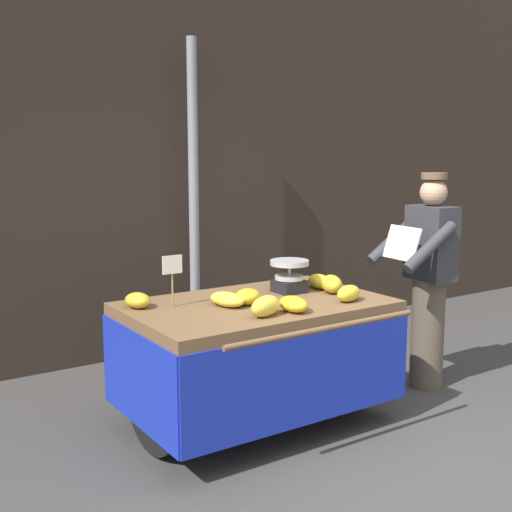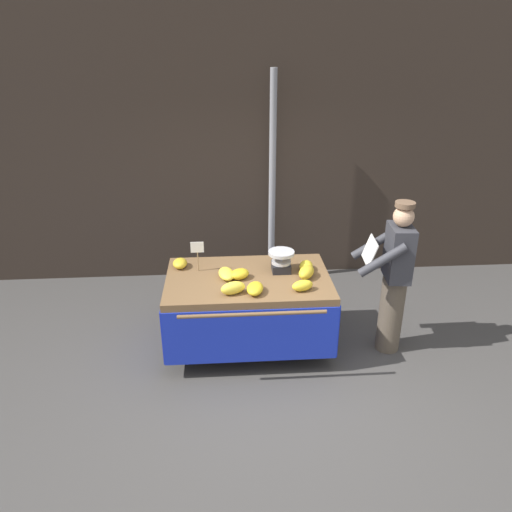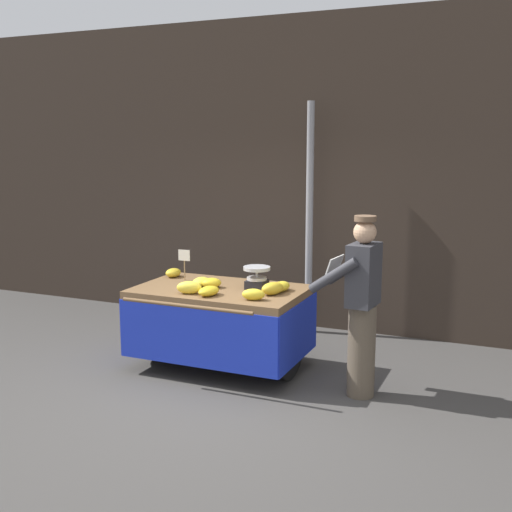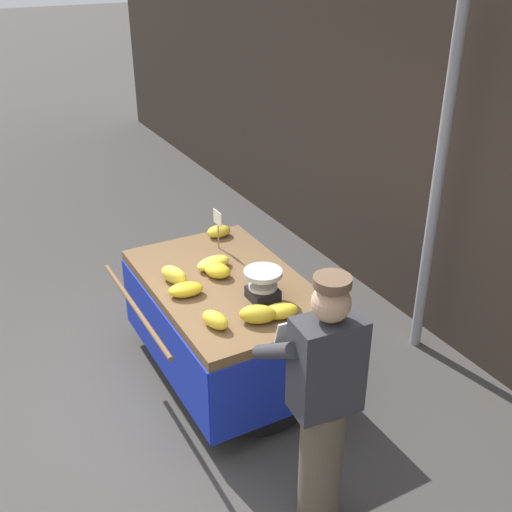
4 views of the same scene
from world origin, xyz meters
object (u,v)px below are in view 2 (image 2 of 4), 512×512
banana_bunch_4 (240,274)px  banana_bunch_7 (255,288)px  banana_cart (248,296)px  vendor_person (394,278)px  banana_bunch_6 (306,272)px  banana_bunch_3 (226,274)px  price_sign (197,250)px  street_pole (272,183)px  banana_bunch_1 (306,266)px  banana_bunch_5 (233,288)px  banana_bunch_2 (302,286)px  banana_bunch_0 (180,263)px  weighing_scale (281,261)px

banana_bunch_4 → banana_bunch_7: bearing=-66.7°
banana_cart → vendor_person: vendor_person is taller
banana_bunch_6 → banana_bunch_3: bearing=176.0°
price_sign → banana_bunch_6: (1.14, -0.25, -0.18)m
price_sign → street_pole: bearing=56.9°
banana_bunch_1 → banana_bunch_3: (-0.87, -0.11, -0.01)m
banana_bunch_4 → banana_bunch_6: size_ratio=0.82×
price_sign → banana_bunch_5: price_sign is taller
banana_bunch_1 → banana_bunch_2: 0.46m
banana_bunch_3 → banana_bunch_6: banana_bunch_6 is taller
banana_bunch_3 → banana_bunch_2: bearing=-24.1°
banana_bunch_2 → banana_bunch_5: (-0.69, -0.02, 0.01)m
street_pole → vendor_person: size_ratio=1.67×
price_sign → banana_cart: bearing=-19.6°
banana_bunch_0 → banana_bunch_1: size_ratio=0.84×
banana_cart → banana_bunch_7: size_ratio=6.79×
street_pole → banana_bunch_5: 2.14m
vendor_person → street_pole: bearing=122.0°
banana_cart → vendor_person: (1.53, -0.14, 0.23)m
street_pole → banana_bunch_7: size_ratio=11.04×
banana_bunch_0 → banana_bunch_3: (0.51, -0.29, -0.00)m
banana_bunch_0 → banana_cart: bearing=-21.6°
banana_bunch_5 → vendor_person: (1.70, 0.21, -0.06)m
price_sign → banana_bunch_7: size_ratio=1.31×
vendor_person → banana_bunch_6: bearing=174.7°
weighing_scale → banana_bunch_3: bearing=-168.8°
street_pole → banana_bunch_3: size_ratio=9.93×
banana_cart → banana_bunch_2: bearing=-32.5°
street_pole → banana_bunch_7: 2.09m
banana_bunch_5 → weighing_scale: bearing=41.6°
street_pole → weighing_scale: street_pole is taller
banana_bunch_5 → banana_bunch_4: bearing=76.6°
banana_bunch_2 → banana_bunch_5: size_ratio=0.88×
banana_cart → price_sign: size_ratio=5.18×
banana_cart → banana_bunch_0: bearing=158.4°
banana_bunch_1 → vendor_person: (0.90, -0.25, -0.05)m
vendor_person → banana_bunch_1: bearing=164.4°
banana_bunch_0 → banana_bunch_7: (0.78, -0.64, -0.00)m
banana_bunch_0 → banana_bunch_3: size_ratio=0.73×
weighing_scale → banana_bunch_1: weighing_scale is taller
banana_bunch_7 → street_pole: bearing=79.5°
price_sign → banana_bunch_1: price_sign is taller
banana_bunch_5 → banana_bunch_7: 0.22m
banana_bunch_2 → banana_bunch_4: (-0.62, 0.31, -0.00)m
banana_bunch_7 → price_sign: bearing=137.1°
weighing_scale → banana_bunch_4: bearing=-162.3°
price_sign → banana_bunch_2: (1.06, -0.53, -0.19)m
vendor_person → banana_cart: bearing=174.7°
banana_cart → banana_bunch_3: 0.36m
banana_bunch_0 → banana_bunch_6: banana_bunch_6 is taller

